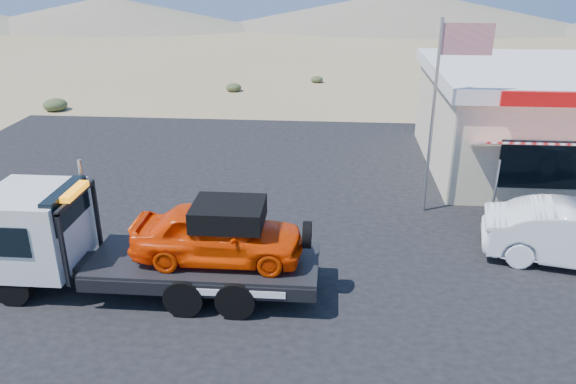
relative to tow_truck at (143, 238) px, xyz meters
The scene contains 6 objects.
ground 3.16m from the tow_truck, 15.40° to the left, with size 120.00×120.00×0.00m, color #8B744F.
asphalt_lot 6.19m from the tow_truck, 38.45° to the left, with size 32.00×24.00×0.02m, color black.
tow_truck is the anchor object (origin of this frame).
jerky_store 16.42m from the tow_truck, 36.33° to the left, with size 10.40×9.97×3.90m.
flagpole 9.58m from the tow_truck, 34.44° to the left, with size 1.55×0.10×6.00m.
distant_hills 56.34m from the tow_truck, 97.19° to the left, with size 126.00×48.00×4.20m.
Camera 1 is at (1.67, -12.31, 7.55)m, focal length 35.00 mm.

